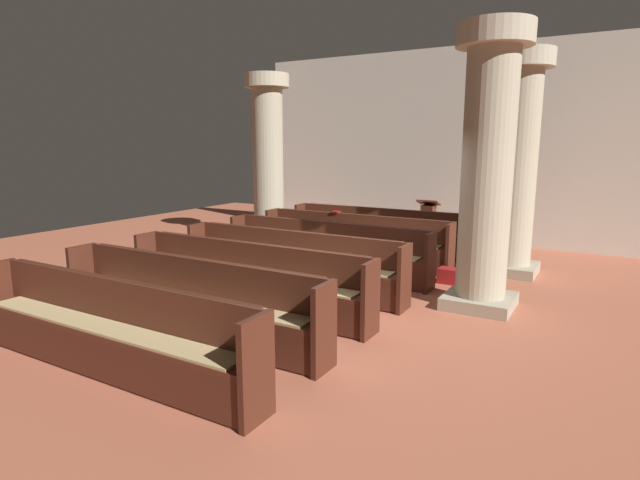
# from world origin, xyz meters

# --- Properties ---
(ground_plane) EXTENTS (19.20, 19.20, 0.00)m
(ground_plane) POSITION_xyz_m (0.00, 0.00, 0.00)
(ground_plane) COLOR #AD5B42
(back_wall) EXTENTS (10.00, 0.16, 4.50)m
(back_wall) POSITION_xyz_m (0.00, 6.08, 2.25)
(back_wall) COLOR silver
(back_wall) RESTS_ON ground
(pew_row_0) EXTENTS (3.89, 0.47, 0.94)m
(pew_row_0) POSITION_xyz_m (-0.89, 3.81, 0.51)
(pew_row_0) COLOR #4C2316
(pew_row_0) RESTS_ON ground
(pew_row_1) EXTENTS (3.89, 0.46, 0.94)m
(pew_row_1) POSITION_xyz_m (-0.89, 2.68, 0.51)
(pew_row_1) COLOR #4C2316
(pew_row_1) RESTS_ON ground
(pew_row_2) EXTENTS (3.89, 0.47, 0.94)m
(pew_row_2) POSITION_xyz_m (-0.89, 1.56, 0.51)
(pew_row_2) COLOR #4C2316
(pew_row_2) RESTS_ON ground
(pew_row_3) EXTENTS (3.89, 0.46, 0.94)m
(pew_row_3) POSITION_xyz_m (-0.89, 0.44, 0.51)
(pew_row_3) COLOR #4C2316
(pew_row_3) RESTS_ON ground
(pew_row_4) EXTENTS (3.89, 0.46, 0.94)m
(pew_row_4) POSITION_xyz_m (-0.89, -0.69, 0.51)
(pew_row_4) COLOR #4C2316
(pew_row_4) RESTS_ON ground
(pew_row_5) EXTENTS (3.89, 0.47, 0.94)m
(pew_row_5) POSITION_xyz_m (-0.89, -1.81, 0.51)
(pew_row_5) COLOR #4C2316
(pew_row_5) RESTS_ON ground
(pew_row_6) EXTENTS (3.89, 0.46, 0.94)m
(pew_row_6) POSITION_xyz_m (-0.89, -2.93, 0.51)
(pew_row_6) COLOR #4C2316
(pew_row_6) RESTS_ON ground
(pillar_aisle_side) EXTENTS (1.03, 1.03, 3.86)m
(pillar_aisle_side) POSITION_xyz_m (1.90, 3.40, 2.00)
(pillar_aisle_side) COLOR #9F967E
(pillar_aisle_side) RESTS_ON ground
(pillar_far_side) EXTENTS (1.03, 1.03, 3.86)m
(pillar_far_side) POSITION_xyz_m (-3.62, 3.68, 2.00)
(pillar_far_side) COLOR #9F967E
(pillar_far_side) RESTS_ON ground
(pillar_aisle_rear) EXTENTS (1.01, 1.01, 3.86)m
(pillar_aisle_rear) POSITION_xyz_m (1.90, 1.14, 2.00)
(pillar_aisle_rear) COLOR #9F967E
(pillar_aisle_rear) RESTS_ON ground
(lectern) EXTENTS (0.48, 0.45, 1.08)m
(lectern) POSITION_xyz_m (-0.14, 4.95, 0.45)
(lectern) COLOR #411E13
(lectern) RESTS_ON ground
(hymn_book) EXTENTS (0.15, 0.18, 0.03)m
(hymn_book) POSITION_xyz_m (-1.39, 2.87, 0.96)
(hymn_book) COLOR maroon
(hymn_book) RESTS_ON pew_row_1
(kneeler_box_red) EXTENTS (0.42, 0.27, 0.25)m
(kneeler_box_red) POSITION_xyz_m (1.20, 2.19, 0.13)
(kneeler_box_red) COLOR maroon
(kneeler_box_red) RESTS_ON ground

